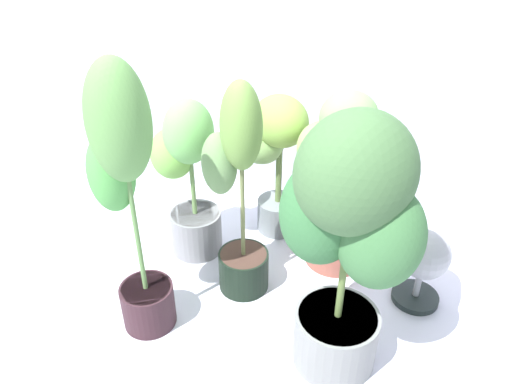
{
  "coord_description": "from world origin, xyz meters",
  "views": [
    {
      "loc": [
        0.32,
        -1.3,
        1.39
      ],
      "look_at": [
        0.01,
        0.19,
        0.42
      ],
      "focal_mm": 34.49,
      "sensor_mm": 36.0,
      "label": 1
    }
  ],
  "objects_px": {
    "potted_plant_front_right": "(349,228)",
    "floor_fan": "(424,259)",
    "potted_plant_front_left": "(126,188)",
    "potted_plant_back_center": "(274,150)",
    "potted_plant_back_left": "(187,176)",
    "potted_plant_center": "(238,193)",
    "potted_plant_back_right": "(336,180)"
  },
  "relations": [
    {
      "from": "potted_plant_front_left",
      "to": "potted_plant_back_center",
      "type": "distance_m",
      "value": 0.78
    },
    {
      "from": "potted_plant_back_left",
      "to": "potted_plant_front_right",
      "type": "relative_size",
      "value": 0.77
    },
    {
      "from": "potted_plant_back_left",
      "to": "potted_plant_front_right",
      "type": "xyz_separation_m",
      "value": [
        0.66,
        -0.48,
        0.18
      ]
    },
    {
      "from": "potted_plant_front_left",
      "to": "potted_plant_back_left",
      "type": "distance_m",
      "value": 0.5
    },
    {
      "from": "potted_plant_center",
      "to": "potted_plant_back_right",
      "type": "distance_m",
      "value": 0.42
    },
    {
      "from": "potted_plant_back_left",
      "to": "potted_plant_back_right",
      "type": "height_order",
      "value": "potted_plant_back_right"
    },
    {
      "from": "potted_plant_back_right",
      "to": "floor_fan",
      "type": "relative_size",
      "value": 2.37
    },
    {
      "from": "potted_plant_front_right",
      "to": "potted_plant_back_center",
      "type": "bearing_deg",
      "value": 115.34
    },
    {
      "from": "potted_plant_front_right",
      "to": "floor_fan",
      "type": "relative_size",
      "value": 2.82
    },
    {
      "from": "floor_fan",
      "to": "potted_plant_back_center",
      "type": "bearing_deg",
      "value": -140.52
    },
    {
      "from": "potted_plant_back_left",
      "to": "potted_plant_center",
      "type": "distance_m",
      "value": 0.33
    },
    {
      "from": "potted_plant_back_left",
      "to": "floor_fan",
      "type": "bearing_deg",
      "value": -8.33
    },
    {
      "from": "potted_plant_back_center",
      "to": "potted_plant_back_right",
      "type": "height_order",
      "value": "potted_plant_back_right"
    },
    {
      "from": "potted_plant_back_left",
      "to": "potted_plant_center",
      "type": "height_order",
      "value": "potted_plant_center"
    },
    {
      "from": "potted_plant_center",
      "to": "potted_plant_back_right",
      "type": "height_order",
      "value": "potted_plant_center"
    },
    {
      "from": "potted_plant_front_left",
      "to": "potted_plant_back_left",
      "type": "xyz_separation_m",
      "value": [
        0.04,
        0.45,
        -0.21
      ]
    },
    {
      "from": "potted_plant_back_center",
      "to": "potted_plant_front_left",
      "type": "bearing_deg",
      "value": -118.12
    },
    {
      "from": "potted_plant_back_left",
      "to": "floor_fan",
      "type": "xyz_separation_m",
      "value": [
        0.95,
        -0.14,
        -0.16
      ]
    },
    {
      "from": "potted_plant_back_right",
      "to": "potted_plant_back_center",
      "type": "bearing_deg",
      "value": 147.74
    },
    {
      "from": "potted_plant_front_left",
      "to": "potted_plant_back_left",
      "type": "height_order",
      "value": "potted_plant_front_left"
    },
    {
      "from": "potted_plant_back_left",
      "to": "floor_fan",
      "type": "relative_size",
      "value": 2.18
    },
    {
      "from": "potted_plant_front_left",
      "to": "potted_plant_front_right",
      "type": "distance_m",
      "value": 0.69
    },
    {
      "from": "potted_plant_front_left",
      "to": "potted_plant_center",
      "type": "height_order",
      "value": "potted_plant_front_left"
    },
    {
      "from": "potted_plant_back_center",
      "to": "floor_fan",
      "type": "xyz_separation_m",
      "value": [
        0.63,
        -0.36,
        -0.2
      ]
    },
    {
      "from": "potted_plant_center",
      "to": "potted_plant_back_left",
      "type": "bearing_deg",
      "value": 143.37
    },
    {
      "from": "potted_plant_front_left",
      "to": "potted_plant_back_right",
      "type": "height_order",
      "value": "potted_plant_front_left"
    },
    {
      "from": "potted_plant_back_center",
      "to": "floor_fan",
      "type": "distance_m",
      "value": 0.75
    },
    {
      "from": "potted_plant_back_right",
      "to": "potted_plant_center",
      "type": "bearing_deg",
      "value": -144.72
    },
    {
      "from": "potted_plant_back_left",
      "to": "potted_plant_front_left",
      "type": "bearing_deg",
      "value": -94.57
    },
    {
      "from": "potted_plant_front_left",
      "to": "potted_plant_back_center",
      "type": "bearing_deg",
      "value": 61.88
    },
    {
      "from": "potted_plant_front_right",
      "to": "potted_plant_back_center",
      "type": "distance_m",
      "value": 0.79
    },
    {
      "from": "potted_plant_back_center",
      "to": "potted_plant_back_right",
      "type": "relative_size",
      "value": 0.86
    }
  ]
}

